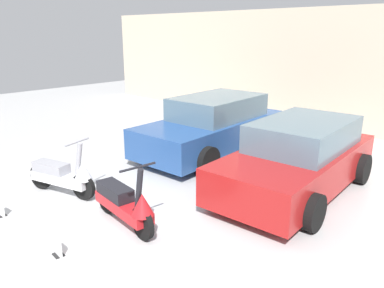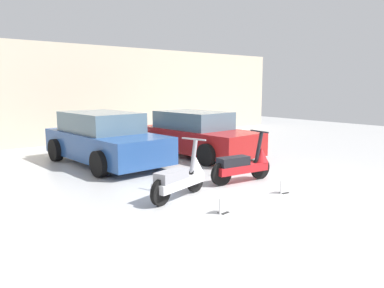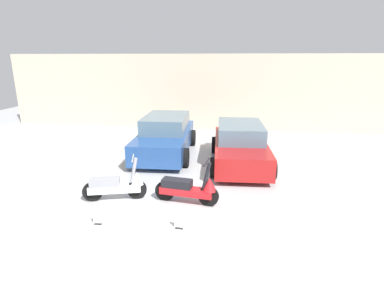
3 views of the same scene
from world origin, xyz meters
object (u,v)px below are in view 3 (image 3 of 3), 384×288
Objects in this scene: car_rear_center at (240,145)px; placard_near_right_scooter at (179,223)px; scooter_front_left at (117,185)px; placard_near_left_scooter at (98,218)px; scooter_front_right at (189,188)px; car_rear_left at (165,136)px.

placard_near_right_scooter is at bearing -20.16° from car_rear_center.
placard_near_left_scooter is (0.01, -1.11, -0.26)m from scooter_front_left.
car_rear_center is (1.19, 2.99, 0.23)m from scooter_front_right.
scooter_front_left is at bearing -7.66° from car_rear_left.
car_rear_left reaches higher than car_rear_center.
scooter_front_left reaches higher than placard_near_left_scooter.
car_rear_left is 1.04× the size of car_rear_center.
car_rear_center is (2.61, -0.69, -0.03)m from car_rear_left.
car_rear_left is at bearing -108.36° from car_rear_center.
scooter_front_left is 1.14m from placard_near_left_scooter.
scooter_front_right is at bearing 88.43° from placard_near_right_scooter.
placard_near_right_scooter is at bearing -47.00° from scooter_front_left.
car_rear_center reaches higher than scooter_front_left.
placard_near_left_scooter is at bearing -38.52° from car_rear_center.
placard_near_left_scooter is 1.69m from placard_near_right_scooter.
scooter_front_right is at bearing -25.17° from car_rear_center.
placard_near_left_scooter is at bearing -177.18° from placard_near_right_scooter.
scooter_front_right is 0.38× the size of car_rear_left.
car_rear_center is at bearing 73.37° from placard_near_right_scooter.
placard_near_left_scooter is at bearing -105.32° from scooter_front_left.
scooter_front_left is at bearing 148.80° from placard_near_right_scooter.
placard_near_left_scooter is (-0.30, -4.84, -0.53)m from car_rear_left.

